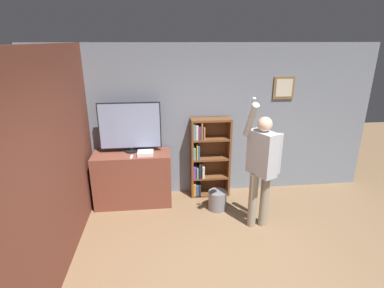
{
  "coord_description": "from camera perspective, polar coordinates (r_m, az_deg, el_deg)",
  "views": [
    {
      "loc": [
        -0.81,
        -2.39,
        2.74
      ],
      "look_at": [
        -0.35,
        1.88,
        1.24
      ],
      "focal_mm": 28.0,
      "sensor_mm": 36.0,
      "label": 1
    }
  ],
  "objects": [
    {
      "name": "wall_back",
      "position": [
        5.38,
        2.79,
        4.29
      ],
      "size": [
        6.07,
        0.09,
        2.7
      ],
      "color": "gray",
      "rests_on": "ground_plane"
    },
    {
      "name": "wall_side_brick",
      "position": [
        4.19,
        -23.19,
        -1.75
      ],
      "size": [
        0.06,
        4.31,
        2.7
      ],
      "color": "brown",
      "rests_on": "ground_plane"
    },
    {
      "name": "tv_ledge",
      "position": [
        5.32,
        -11.16,
        -6.46
      ],
      "size": [
        1.3,
        0.55,
        0.93
      ],
      "color": "brown",
      "rests_on": "ground_plane"
    },
    {
      "name": "television",
      "position": [
        5.08,
        -11.73,
        3.2
      ],
      "size": [
        1.03,
        0.22,
        0.85
      ],
      "color": "black",
      "rests_on": "tv_ledge"
    },
    {
      "name": "game_console",
      "position": [
        5.02,
        -8.85,
        -1.73
      ],
      "size": [
        0.26,
        0.22,
        0.06
      ],
      "color": "white",
      "rests_on": "tv_ledge"
    },
    {
      "name": "remote_loose",
      "position": [
        4.96,
        -11.42,
        -2.4
      ],
      "size": [
        0.05,
        0.14,
        0.02
      ],
      "color": "white",
      "rests_on": "tv_ledge"
    },
    {
      "name": "bookshelf",
      "position": [
        5.41,
        2.77,
        -2.71
      ],
      "size": [
        0.7,
        0.28,
        1.46
      ],
      "color": "brown",
      "rests_on": "ground_plane"
    },
    {
      "name": "person",
      "position": [
        4.46,
        13.15,
        -3.47
      ],
      "size": [
        0.58,
        0.57,
        2.05
      ],
      "rotation": [
        0.0,
        0.0,
        -1.1
      ],
      "color": "gray",
      "rests_on": "ground_plane"
    },
    {
      "name": "waste_bin",
      "position": [
        5.18,
        4.85,
        -10.61
      ],
      "size": [
        0.31,
        0.31,
        0.33
      ],
      "color": "gray",
      "rests_on": "ground_plane"
    }
  ]
}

